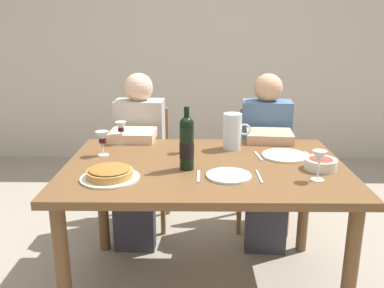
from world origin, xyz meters
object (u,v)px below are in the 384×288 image
Objects in this scene: water_pitcher at (232,133)px; diner_right at (266,154)px; wine_bottle at (187,143)px; chair_right at (263,160)px; salad_bowl at (321,163)px; wine_glass_centre at (319,159)px; baked_tart at (110,173)px; dinner_plate_right_setting at (285,156)px; dining_table at (205,180)px; chair_left at (144,159)px; wine_glass_right_diner at (121,128)px; wine_glass_spare at (188,135)px; dinner_plate_left_setting at (229,176)px; wine_glass_left_diner at (102,138)px; diner_left at (138,153)px.

diner_right reaches higher than water_pitcher.
wine_bottle is 0.38× the size of chair_right.
diner_right reaches higher than salad_bowl.
salad_bowl is at bearing 107.64° from diner_right.
wine_glass_centre is at bearing -110.51° from salad_bowl.
baked_tart reaches higher than dinner_plate_right_setting.
dining_table is at bearing 67.39° from chair_right.
dinner_plate_right_setting is 0.78m from chair_right.
chair_left is (0.02, 1.11, -0.29)m from baked_tart.
wine_bottle is 0.63m from wine_glass_right_diner.
wine_glass_centre is (1.06, -0.62, 0.00)m from wine_glass_right_diner.
diner_right is at bearing 90.85° from chair_right.
salad_bowl is at bearing 8.07° from baked_tart.
wine_glass_spare is 0.67× the size of dinner_plate_left_setting.
dinner_plate_left_setting is (0.11, -0.19, 0.10)m from dining_table.
water_pitcher is (0.17, 0.29, 0.19)m from dining_table.
wine_glass_right_diner reaches higher than salad_bowl.
wine_glass_left_diner is 0.83m from chair_left.
salad_bowl is 0.18m from wine_glass_centre.
wine_bottle is 0.27m from dinner_plate_left_setting.
wine_glass_left_diner is 1.00× the size of wine_glass_right_diner.
dinner_plate_right_setting is 0.52m from diner_right.
wine_glass_centre reaches higher than chair_right.
salad_bowl is at bearing -6.79° from dining_table.
water_pitcher is 0.25× the size of chair_left.
wine_glass_left_diner reaches higher than dinner_plate_left_setting.
dinner_plate_right_setting is (0.55, -0.08, -0.10)m from wine_glass_spare.
water_pitcher is at bearing 125.22° from wine_glass_centre.
wine_glass_right_diner is 0.95× the size of wine_glass_centre.
baked_tart is 1.08m from salad_bowl.
dining_table is 1.29× the size of diner_left.
wine_bottle is at bearing -179.58° from salad_bowl.
wine_bottle is 1.14× the size of baked_tart.
wine_glass_left_diner is 0.16× the size of chair_right.
diner_right is (0.91, 0.86, -0.17)m from baked_tart.
water_pitcher is at bearing 56.83° from diner_right.
chair_right is at bearing 34.73° from wine_glass_left_diner.
wine_glass_spare is at bearing 8.12° from wine_glass_left_diner.
diner_right is at bearing 92.04° from dinner_plate_right_setting.
water_pitcher is at bearing -8.07° from wine_glass_right_diner.
wine_glass_spare is (-0.10, 0.22, 0.20)m from dining_table.
diner_right reaches higher than chair_right.
wine_bottle is at bearing -25.21° from wine_glass_left_diner.
wine_glass_right_diner is 0.36m from diner_left.
diner_left is (-0.62, 0.36, -0.24)m from water_pitcher.
water_pitcher is at bearing 152.23° from diner_left.
diner_left is (-0.99, 0.88, -0.25)m from wine_glass_centre.
wine_bottle is 0.70m from salad_bowl.
wine_glass_centre is at bearing -77.51° from dinner_plate_right_setting.
baked_tart is at bearing -171.93° from salad_bowl.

